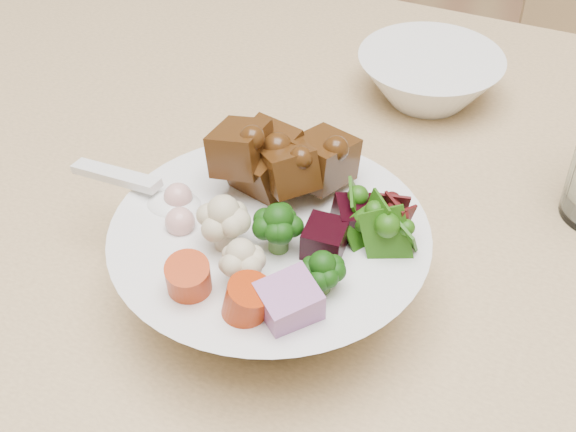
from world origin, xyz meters
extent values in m
cube|color=#D7B47F|center=(0.02, 0.14, 0.64)|extent=(1.53, 1.03, 0.04)
cylinder|color=#D7B47F|center=(-0.55, 0.57, 0.31)|extent=(0.05, 0.05, 0.63)
cylinder|color=tan|center=(0.05, 0.44, 0.21)|extent=(0.03, 0.03, 0.42)
cylinder|color=tan|center=(0.04, 0.79, 0.21)|extent=(0.03, 0.03, 0.42)
sphere|color=black|center=(-0.17, 0.07, 0.74)|extent=(0.04, 0.04, 0.04)
sphere|color=beige|center=(-0.20, 0.07, 0.74)|extent=(0.04, 0.04, 0.04)
cube|color=black|center=(-0.12, 0.10, 0.73)|extent=(0.04, 0.04, 0.03)
cube|color=#965A94|center=(-0.15, 0.02, 0.73)|extent=(0.04, 0.05, 0.04)
cylinder|color=#BC3705|center=(-0.21, 0.02, 0.73)|extent=(0.03, 0.03, 0.03)
sphere|color=#DDA19A|center=(-0.23, 0.08, 0.73)|extent=(0.02, 0.02, 0.02)
ellipsoid|color=white|center=(-0.25, 0.10, 0.72)|extent=(0.05, 0.04, 0.01)
cube|color=white|center=(-0.30, 0.12, 0.73)|extent=(0.08, 0.04, 0.02)
camera|label=1|loc=(-0.07, -0.29, 1.08)|focal=50.00mm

